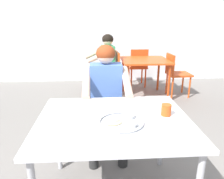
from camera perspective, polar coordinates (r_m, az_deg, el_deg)
back_wall at (r=5.23m, az=-2.92°, el=20.83°), size 12.00×0.12×3.40m
table_foreground at (r=1.69m, az=0.44°, el=-9.76°), size 1.15×0.93×0.74m
thali_tray at (r=1.58m, az=2.58°, el=-8.48°), size 0.33×0.33×0.03m
drinking_cup at (r=1.74m, az=14.05°, el=-5.10°), size 0.08×0.08×0.09m
chair_foreground at (r=2.60m, az=-1.68°, el=-3.39°), size 0.44×0.40×0.86m
diner_foreground at (r=2.32m, az=-1.49°, el=-0.49°), size 0.49×0.55×1.20m
table_background_red at (r=4.16m, az=8.65°, el=6.61°), size 0.87×0.82×0.72m
chair_red_left at (r=4.13m, az=0.00°, el=4.78°), size 0.42×0.47×0.87m
chair_red_right at (r=4.34m, az=16.30°, el=4.51°), size 0.44×0.41×0.83m
chair_red_far at (r=4.80m, az=6.84°, el=6.46°), size 0.40×0.45×0.84m
patron_background at (r=4.04m, az=-2.39°, el=7.56°), size 0.59×0.55×1.19m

